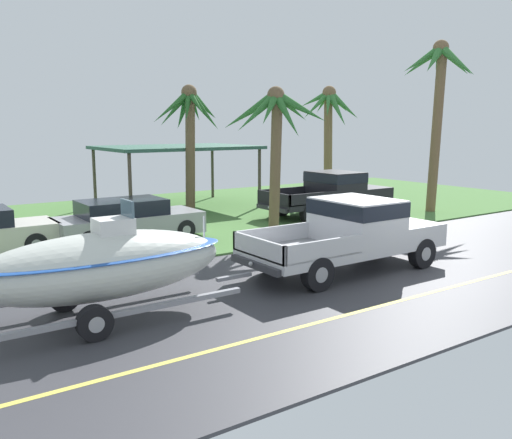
{
  "coord_description": "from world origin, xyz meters",
  "views": [
    {
      "loc": [
        -11.1,
        -9.47,
        3.77
      ],
      "look_at": [
        -3.75,
        1.19,
        1.54
      ],
      "focal_mm": 38.7,
      "sensor_mm": 36.0,
      "label": 1
    }
  ],
  "objects": [
    {
      "name": "parked_pickup_background",
      "position": [
        4.63,
        7.55,
        1.03
      ],
      "size": [
        5.89,
        2.16,
        1.83
      ],
      "color": "black",
      "rests_on": "ground"
    },
    {
      "name": "ground",
      "position": [
        0.0,
        8.38,
        -0.01
      ],
      "size": [
        36.0,
        22.0,
        0.11
      ],
      "color": "#38383D"
    },
    {
      "name": "parked_sedan_near",
      "position": [
        -4.49,
        7.51,
        0.67
      ],
      "size": [
        4.73,
        1.89,
        1.38
      ],
      "color": "#99999E",
      "rests_on": "ground"
    },
    {
      "name": "palm_tree_mid",
      "position": [
        -0.45,
        10.68,
        3.94
      ],
      "size": [
        3.22,
        2.66,
        5.36
      ],
      "color": "brown",
      "rests_on": "ground"
    },
    {
      "name": "boat_on_trailer",
      "position": [
        -7.7,
        0.71,
        1.09
      ],
      "size": [
        6.25,
        2.14,
        2.32
      ],
      "color": "gray",
      "rests_on": "ground"
    },
    {
      "name": "palm_tree_far_left",
      "position": [
        8.06,
        11.71,
        4.17
      ],
      "size": [
        2.83,
        2.84,
        5.71
      ],
      "color": "brown",
      "rests_on": "ground"
    },
    {
      "name": "palm_tree_far_right",
      "position": [
        0.32,
        6.02,
        3.83
      ],
      "size": [
        3.09,
        3.14,
        5.07
      ],
      "color": "brown",
      "rests_on": "ground"
    },
    {
      "name": "carport_awning",
      "position": [
        0.09,
        13.06,
        2.7
      ],
      "size": [
        6.66,
        4.74,
        2.83
      ],
      "color": "#4C4238",
      "rests_on": "ground"
    },
    {
      "name": "pickup_truck_towing",
      "position": [
        -0.91,
        0.71,
        1.04
      ],
      "size": [
        5.78,
        2.15,
        1.87
      ],
      "color": "silver",
      "rests_on": "ground"
    },
    {
      "name": "palm_tree_near_left",
      "position": [
        8.63,
        5.64,
        5.41
      ],
      "size": [
        3.18,
        3.76,
        7.24
      ],
      "color": "brown",
      "rests_on": "ground"
    }
  ]
}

